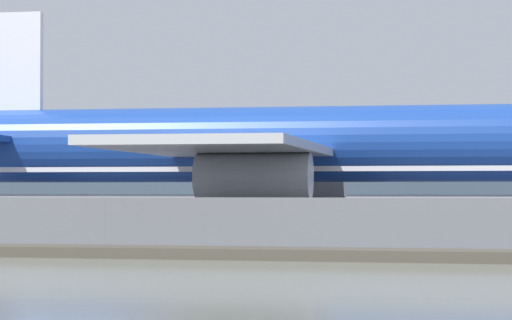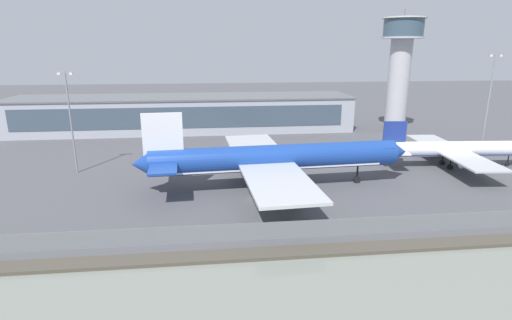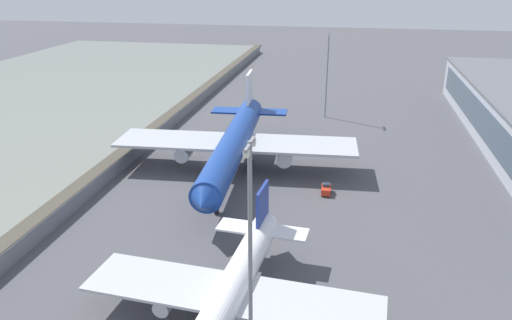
% 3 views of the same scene
% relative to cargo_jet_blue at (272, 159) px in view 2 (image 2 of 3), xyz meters
% --- Properties ---
extents(ground_plane, '(500.00, 500.00, 0.00)m').
position_rel_cargo_jet_blue_xyz_m(ground_plane, '(-4.24, -5.83, -5.96)').
color(ground_plane, '#4C4C51').
extents(shoreline_seawall, '(320.00, 3.00, 0.50)m').
position_rel_cargo_jet_blue_xyz_m(shoreline_seawall, '(-4.24, -26.33, -5.71)').
color(shoreline_seawall, '#474238').
rests_on(shoreline_seawall, ground).
extents(perimeter_fence, '(280.00, 0.10, 2.73)m').
position_rel_cargo_jet_blue_xyz_m(perimeter_fence, '(-4.24, -21.83, -4.60)').
color(perimeter_fence, slate).
rests_on(perimeter_fence, ground).
extents(cargo_jet_blue, '(54.71, 47.11, 15.62)m').
position_rel_cargo_jet_blue_xyz_m(cargo_jet_blue, '(0.00, 0.00, 0.00)').
color(cargo_jet_blue, '#193D93').
rests_on(cargo_jet_blue, ground).
extents(passenger_jet_white, '(39.07, 33.81, 10.90)m').
position_rel_cargo_jet_blue_xyz_m(passenger_jet_white, '(44.29, 9.64, -1.80)').
color(passenger_jet_white, white).
rests_on(passenger_jet_white, ground).
extents(baggage_tug, '(3.25, 1.70, 1.80)m').
position_rel_cargo_jet_blue_xyz_m(baggage_tug, '(6.70, 18.08, -5.15)').
color(baggage_tug, red).
rests_on(baggage_tug, ground).
extents(ops_van, '(2.71, 5.41, 2.48)m').
position_rel_cargo_jet_blue_xyz_m(ops_van, '(46.99, 20.04, -4.68)').
color(ops_van, yellow).
rests_on(ops_van, ground).
extents(control_tower, '(13.25, 13.25, 38.09)m').
position_rel_cargo_jet_blue_xyz_m(control_tower, '(47.76, 48.82, 16.15)').
color(control_tower, '#ADADB2').
rests_on(control_tower, ground).
extents(terminal_building, '(111.02, 21.21, 11.37)m').
position_rel_cargo_jet_blue_xyz_m(terminal_building, '(-20.78, 60.23, -0.27)').
color(terminal_building, '#9EA3AD').
rests_on(terminal_building, ground).
extents(apron_light_mast_apron_west, '(3.20, 0.40, 25.56)m').
position_rel_cargo_jet_blue_xyz_m(apron_light_mast_apron_west, '(53.84, 14.11, 8.14)').
color(apron_light_mast_apron_west, gray).
rests_on(apron_light_mast_apron_west, ground).
extents(apron_light_mast_apron_east, '(3.20, 0.40, 22.10)m').
position_rel_cargo_jet_blue_xyz_m(apron_light_mast_apron_east, '(-41.61, 14.87, 6.38)').
color(apron_light_mast_apron_east, gray).
rests_on(apron_light_mast_apron_east, ground).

